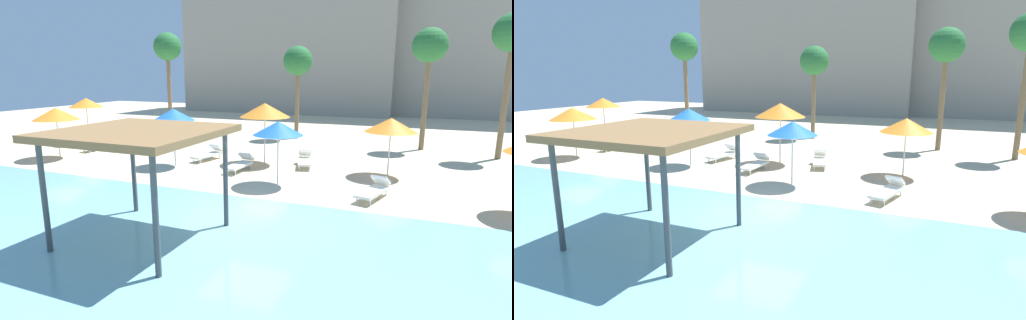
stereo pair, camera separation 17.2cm
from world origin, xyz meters
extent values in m
plane|color=beige|center=(0.00, 0.00, 0.00)|extent=(80.00, 80.00, 0.00)
cube|color=#7AB7C1|center=(0.00, -5.25, 0.02)|extent=(44.00, 13.50, 0.04)
cylinder|color=#42474C|center=(-3.34, -1.17, 1.39)|extent=(0.14, 0.14, 2.78)
cylinder|color=#42474C|center=(-0.12, -1.17, 1.39)|extent=(0.14, 0.14, 2.78)
cylinder|color=#42474C|center=(-3.34, -4.39, 1.39)|extent=(0.14, 0.14, 2.78)
cylinder|color=#42474C|center=(-0.12, -4.39, 1.39)|extent=(0.14, 0.14, 2.78)
cube|color=olive|center=(-1.73, -2.78, 2.87)|extent=(3.92, 3.92, 0.18)
cylinder|color=silver|center=(-12.44, 3.99, 1.00)|extent=(0.06, 0.06, 2.00)
cone|color=orange|center=(-12.44, 3.99, 2.31)|extent=(2.25, 2.25, 0.62)
cylinder|color=silver|center=(3.66, 6.74, 0.95)|extent=(0.06, 0.06, 1.91)
cone|color=orange|center=(3.66, 6.74, 2.21)|extent=(2.17, 2.17, 0.60)
cylinder|color=silver|center=(-5.89, 4.83, 1.09)|extent=(0.06, 0.06, 2.18)
cone|color=blue|center=(-5.89, 4.83, 2.45)|extent=(2.00, 2.00, 0.55)
cylinder|color=silver|center=(-2.14, 6.99, 1.14)|extent=(0.06, 0.06, 2.28)
cone|color=orange|center=(-2.14, 6.99, 2.61)|extent=(2.43, 2.43, 0.67)
cylinder|color=silver|center=(-14.39, 7.95, 1.14)|extent=(0.06, 0.06, 2.28)
cone|color=orange|center=(-14.39, 7.95, 2.56)|extent=(2.04, 2.04, 0.56)
cylinder|color=silver|center=(-0.27, 3.61, 0.99)|extent=(0.06, 0.06, 1.99)
cone|color=blue|center=(-0.27, 3.61, 2.26)|extent=(1.96, 1.96, 0.54)
cylinder|color=white|center=(-2.44, 4.27, 0.11)|extent=(0.05, 0.05, 0.22)
cylinder|color=white|center=(-2.92, 4.31, 0.11)|extent=(0.05, 0.05, 0.22)
cylinder|color=white|center=(-2.34, 5.71, 0.11)|extent=(0.05, 0.05, 0.22)
cylinder|color=white|center=(-2.82, 5.74, 0.11)|extent=(0.05, 0.05, 0.22)
cube|color=white|center=(-2.63, 5.01, 0.27)|extent=(0.72, 1.84, 0.10)
cube|color=white|center=(-2.58, 5.75, 0.55)|extent=(0.63, 0.55, 0.40)
cylinder|color=white|center=(-5.03, 5.69, 0.11)|extent=(0.05, 0.05, 0.22)
cylinder|color=white|center=(-5.49, 5.80, 0.11)|extent=(0.05, 0.05, 0.22)
cylinder|color=white|center=(-4.70, 7.09, 0.11)|extent=(0.05, 0.05, 0.22)
cylinder|color=white|center=(-5.17, 7.20, 0.11)|extent=(0.05, 0.05, 0.22)
cube|color=white|center=(-5.10, 6.45, 0.27)|extent=(0.99, 1.89, 0.10)
cube|color=white|center=(-4.93, 7.17, 0.55)|extent=(0.70, 0.63, 0.40)
cylinder|color=white|center=(-12.08, 5.67, 0.11)|extent=(0.05, 0.05, 0.22)
cylinder|color=white|center=(-12.56, 5.71, 0.11)|extent=(0.05, 0.05, 0.22)
cylinder|color=white|center=(-11.97, 7.11, 0.11)|extent=(0.05, 0.05, 0.22)
cylinder|color=white|center=(-12.45, 7.15, 0.11)|extent=(0.05, 0.05, 0.22)
cube|color=white|center=(-12.27, 6.41, 0.27)|extent=(0.74, 1.84, 0.10)
cube|color=white|center=(-12.21, 7.15, 0.55)|extent=(0.64, 0.55, 0.40)
cylinder|color=white|center=(0.31, 6.34, 0.11)|extent=(0.05, 0.05, 0.22)
cylinder|color=white|center=(-0.15, 6.21, 0.11)|extent=(0.05, 0.05, 0.22)
cylinder|color=white|center=(-0.06, 7.73, 0.11)|extent=(0.05, 0.05, 0.22)
cylinder|color=white|center=(-0.53, 7.60, 0.11)|extent=(0.05, 0.05, 0.22)
cube|color=white|center=(-0.11, 6.97, 0.27)|extent=(1.05, 1.89, 0.10)
cube|color=white|center=(-0.30, 7.69, 0.55)|extent=(0.71, 0.65, 0.40)
cylinder|color=white|center=(3.48, 2.33, 0.11)|extent=(0.05, 0.05, 0.22)
cylinder|color=white|center=(3.02, 2.46, 0.11)|extent=(0.05, 0.05, 0.22)
cylinder|color=white|center=(3.87, 3.72, 0.11)|extent=(0.05, 0.05, 0.22)
cylinder|color=white|center=(3.40, 3.85, 0.11)|extent=(0.05, 0.05, 0.22)
cube|color=white|center=(3.44, 3.09, 0.27)|extent=(1.06, 1.89, 0.10)
cube|color=white|center=(3.64, 3.81, 0.55)|extent=(0.71, 0.65, 0.40)
cylinder|color=brown|center=(-2.98, 14.96, 2.39)|extent=(0.28, 0.28, 4.78)
sphere|color=#286B33|center=(-2.98, 14.96, 5.13)|extent=(1.90, 1.90, 1.90)
cylinder|color=brown|center=(4.90, 13.82, 2.75)|extent=(0.28, 0.28, 5.50)
sphere|color=#286B33|center=(4.90, 13.82, 5.85)|extent=(1.90, 1.90, 1.90)
cylinder|color=brown|center=(8.60, 12.59, 2.97)|extent=(0.28, 0.28, 5.94)
cylinder|color=brown|center=(-11.75, 13.04, 2.88)|extent=(0.28, 0.28, 5.77)
sphere|color=#286B33|center=(-11.75, 13.04, 6.12)|extent=(1.90, 1.90, 1.90)
cube|color=#9E9384|center=(-9.66, 33.97, 8.24)|extent=(23.16, 8.34, 16.47)
cube|color=#9E9384|center=(8.93, 36.05, 10.86)|extent=(18.74, 8.12, 21.71)
camera|label=1|loc=(4.87, -10.87, 4.34)|focal=28.04mm
camera|label=2|loc=(5.03, -10.80, 4.34)|focal=28.04mm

